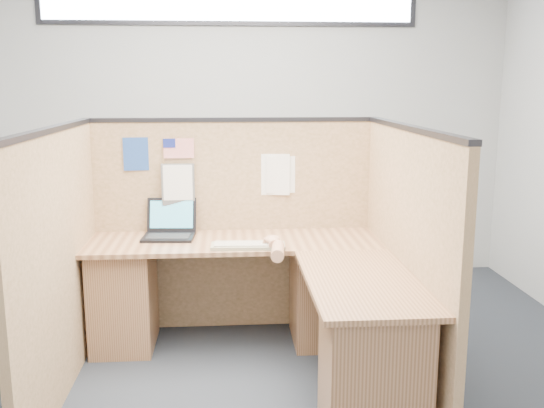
{
  "coord_description": "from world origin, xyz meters",
  "views": [
    {
      "loc": [
        -0.04,
        -3.27,
        1.76
      ],
      "look_at": [
        0.24,
        0.5,
        1.01
      ],
      "focal_mm": 40.0,
      "sensor_mm": 36.0,
      "label": 1
    }
  ],
  "objects": [
    {
      "name": "wall_front",
      "position": [
        0.0,
        -2.25,
        1.4
      ],
      "size": [
        5.0,
        0.0,
        5.0
      ],
      "primitive_type": "plane",
      "rotation": [
        -1.57,
        0.0,
        0.0
      ],
      "color": "#A5A7AB",
      "rests_on": "floor"
    },
    {
      "name": "l_desk",
      "position": [
        0.18,
        0.29,
        0.39
      ],
      "size": [
        1.95,
        1.75,
        0.73
      ],
      "color": "brown",
      "rests_on": "floor"
    },
    {
      "name": "keyboard",
      "position": [
        0.09,
        0.48,
        0.75
      ],
      "size": [
        0.48,
        0.18,
        0.03
      ],
      "rotation": [
        0.0,
        0.0,
        -0.05
      ],
      "color": "gray",
      "rests_on": "l_desk"
    },
    {
      "name": "hand_forearm",
      "position": [
        0.25,
        0.33,
        0.77
      ],
      "size": [
        0.12,
        0.42,
        0.09
      ],
      "color": "tan",
      "rests_on": "l_desk"
    },
    {
      "name": "american_flag",
      "position": [
        -0.4,
        0.96,
        1.31
      ],
      "size": [
        0.22,
        0.01,
        0.37
      ],
      "color": "olive",
      "rests_on": "cubicle_partitions"
    },
    {
      "name": "mouse",
      "position": [
        0.24,
        0.48,
        0.75
      ],
      "size": [
        0.12,
        0.08,
        0.05
      ],
      "primitive_type": "ellipsoid",
      "rotation": [
        0.0,
        0.0,
        0.04
      ],
      "color": "#BAB9BE",
      "rests_on": "l_desk"
    },
    {
      "name": "floor",
      "position": [
        0.0,
        0.0,
        0.0
      ],
      "size": [
        5.0,
        5.0,
        0.0
      ],
      "primitive_type": "plane",
      "color": "#20252E",
      "rests_on": "ground"
    },
    {
      "name": "paper_left",
      "position": [
        0.29,
        0.97,
        1.13
      ],
      "size": [
        0.23,
        0.03,
        0.29
      ],
      "primitive_type": "cube",
      "rotation": [
        0.0,
        0.0,
        -0.09
      ],
      "color": "white",
      "rests_on": "cubicle_partitions"
    },
    {
      "name": "file_holder",
      "position": [
        -0.38,
        0.94,
        1.07
      ],
      "size": [
        0.23,
        0.05,
        0.29
      ],
      "color": "slate",
      "rests_on": "cubicle_partitions"
    },
    {
      "name": "cubicle_partitions",
      "position": [
        0.0,
        0.43,
        0.77
      ],
      "size": [
        2.06,
        1.83,
        1.53
      ],
      "color": "olive",
      "rests_on": "floor"
    },
    {
      "name": "blue_poster",
      "position": [
        -0.67,
        0.97,
        1.28
      ],
      "size": [
        0.17,
        0.02,
        0.23
      ],
      "primitive_type": "cube",
      "rotation": [
        0.0,
        0.0,
        0.07
      ],
      "color": "#1F4190",
      "rests_on": "cubicle_partitions"
    },
    {
      "name": "clerestory_window",
      "position": [
        0.0,
        2.23,
        2.45
      ],
      "size": [
        3.3,
        0.04,
        0.38
      ],
      "color": "#232328",
      "rests_on": "wall_back"
    },
    {
      "name": "paper_right",
      "position": [
        0.34,
        0.97,
        1.13
      ],
      "size": [
        0.21,
        0.01,
        0.26
      ],
      "primitive_type": "cube",
      "rotation": [
        0.0,
        0.0,
        0.04
      ],
      "color": "white",
      "rests_on": "cubicle_partitions"
    },
    {
      "name": "laptop",
      "position": [
        -0.44,
        0.82,
        0.79
      ],
      "size": [
        0.36,
        0.35,
        0.25
      ],
      "rotation": [
        0.0,
        0.0,
        -0.07
      ],
      "color": "black",
      "rests_on": "l_desk"
    },
    {
      "name": "wall_back",
      "position": [
        0.0,
        2.25,
        1.4
      ],
      "size": [
        5.0,
        0.0,
        5.0
      ],
      "primitive_type": "plane",
      "rotation": [
        1.57,
        0.0,
        0.0
      ],
      "color": "#A5A7AB",
      "rests_on": "floor"
    }
  ]
}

